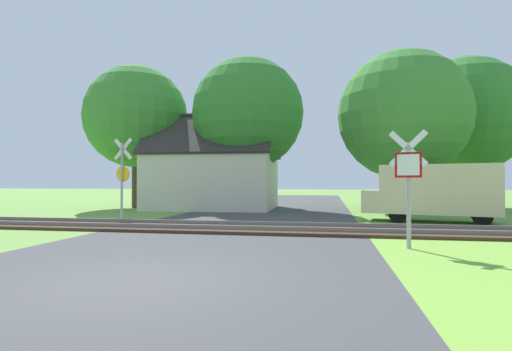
{
  "coord_description": "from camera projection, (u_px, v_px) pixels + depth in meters",
  "views": [
    {
      "loc": [
        3.01,
        -5.77,
        1.57
      ],
      "look_at": [
        0.5,
        8.02,
        1.8
      ],
      "focal_mm": 28.0,
      "sensor_mm": 36.0,
      "label": 1
    }
  ],
  "objects": [
    {
      "name": "tree_left",
      "position": [
        136.0,
        117.0,
        24.87
      ],
      "size": [
        6.34,
        6.34,
        8.82
      ],
      "color": "#513823",
      "rests_on": "ground"
    },
    {
      "name": "tree_center",
      "position": [
        248.0,
        113.0,
        23.16
      ],
      "size": [
        6.46,
        6.46,
        8.79
      ],
      "color": "#513823",
      "rests_on": "ground"
    },
    {
      "name": "ground_plane",
      "position": [
        132.0,
        283.0,
        6.19
      ],
      "size": [
        160.0,
        160.0,
        0.0
      ],
      "primitive_type": "plane",
      "color": "#6B9942"
    },
    {
      "name": "tree_far",
      "position": [
        465.0,
        116.0,
        24.5
      ],
      "size": [
        7.18,
        7.18,
        9.23
      ],
      "color": "#513823",
      "rests_on": "ground"
    },
    {
      "name": "mail_truck",
      "position": [
        434.0,
        191.0,
        15.57
      ],
      "size": [
        5.22,
        3.09,
        2.24
      ],
      "rotation": [
        0.0,
        0.0,
        1.3
      ],
      "color": "beige",
      "rests_on": "ground"
    },
    {
      "name": "crossing_sign_far",
      "position": [
        122.0,
        173.0,
        15.91
      ],
      "size": [
        0.87,
        0.21,
        3.33
      ],
      "rotation": [
        0.0,
        0.0,
        -0.2
      ],
      "color": "#9E9EA5",
      "rests_on": "ground"
    },
    {
      "name": "stop_sign_near",
      "position": [
        408.0,
        178.0,
        9.37
      ],
      "size": [
        0.86,
        0.24,
        2.79
      ],
      "rotation": [
        0.0,
        0.0,
        2.9
      ],
      "color": "#9E9EA5",
      "rests_on": "ground"
    },
    {
      "name": "road_asphalt",
      "position": [
        179.0,
        259.0,
        8.15
      ],
      "size": [
        8.25,
        80.0,
        0.01
      ],
      "primitive_type": "cube",
      "color": "#424244",
      "rests_on": "ground"
    },
    {
      "name": "tree_right",
      "position": [
        403.0,
        115.0,
        21.01
      ],
      "size": [
        6.8,
        6.8,
        8.51
      ],
      "color": "#513823",
      "rests_on": "ground"
    },
    {
      "name": "house",
      "position": [
        214.0,
        178.0,
        23.67
      ],
      "size": [
        7.52,
        6.22,
        5.69
      ],
      "rotation": [
        0.0,
        0.0,
        0.02
      ],
      "color": "beige",
      "rests_on": "ground"
    },
    {
      "name": "rail_track",
      "position": [
        236.0,
        228.0,
        13.09
      ],
      "size": [
        60.0,
        2.6,
        0.22
      ],
      "color": "#422D1E",
      "rests_on": "ground"
    }
  ]
}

